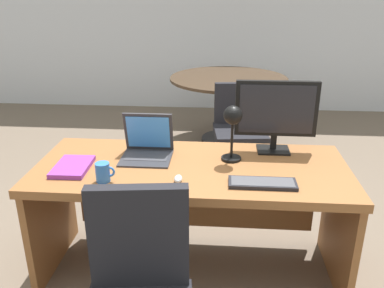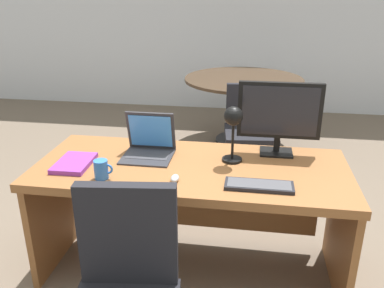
{
  "view_description": "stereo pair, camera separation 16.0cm",
  "coord_description": "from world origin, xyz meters",
  "px_view_note": "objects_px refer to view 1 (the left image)",
  "views": [
    {
      "loc": [
        0.17,
        -2.14,
        1.72
      ],
      "look_at": [
        0.0,
        0.04,
        0.85
      ],
      "focal_mm": 37.82,
      "sensor_mm": 36.0,
      "label": 1
    },
    {
      "loc": [
        0.33,
        -2.12,
        1.72
      ],
      "look_at": [
        0.0,
        0.04,
        0.85
      ],
      "focal_mm": 37.82,
      "sensor_mm": 36.0,
      "label": 2
    }
  ],
  "objects_px": {
    "desk": "(192,190)",
    "meeting_table": "(228,93)",
    "coffee_mug": "(103,172)",
    "meeting_chair_near": "(239,140)",
    "mouse": "(178,179)",
    "book": "(73,167)",
    "desk_lamp": "(233,122)",
    "monitor": "(276,111)",
    "keyboard": "(262,183)",
    "laptop": "(148,143)"
  },
  "relations": [
    {
      "from": "book",
      "to": "laptop",
      "type": "bearing_deg",
      "value": 30.95
    },
    {
      "from": "desk",
      "to": "meeting_chair_near",
      "type": "relative_size",
      "value": 2.12
    },
    {
      "from": "keyboard",
      "to": "meeting_table",
      "type": "relative_size",
      "value": 0.27
    },
    {
      "from": "mouse",
      "to": "book",
      "type": "height_order",
      "value": "mouse"
    },
    {
      "from": "coffee_mug",
      "to": "meeting_chair_near",
      "type": "height_order",
      "value": "meeting_chair_near"
    },
    {
      "from": "desk",
      "to": "keyboard",
      "type": "distance_m",
      "value": 0.51
    },
    {
      "from": "mouse",
      "to": "desk_lamp",
      "type": "bearing_deg",
      "value": 45.69
    },
    {
      "from": "desk",
      "to": "mouse",
      "type": "bearing_deg",
      "value": -102.11
    },
    {
      "from": "mouse",
      "to": "desk_lamp",
      "type": "height_order",
      "value": "desk_lamp"
    },
    {
      "from": "mouse",
      "to": "meeting_table",
      "type": "height_order",
      "value": "mouse"
    },
    {
      "from": "monitor",
      "to": "meeting_table",
      "type": "height_order",
      "value": "monitor"
    },
    {
      "from": "coffee_mug",
      "to": "keyboard",
      "type": "bearing_deg",
      "value": 1.55
    },
    {
      "from": "desk",
      "to": "desk_lamp",
      "type": "height_order",
      "value": "desk_lamp"
    },
    {
      "from": "laptop",
      "to": "keyboard",
      "type": "bearing_deg",
      "value": -27.63
    },
    {
      "from": "monitor",
      "to": "laptop",
      "type": "height_order",
      "value": "monitor"
    },
    {
      "from": "desk_lamp",
      "to": "book",
      "type": "relative_size",
      "value": 1.2
    },
    {
      "from": "monitor",
      "to": "desk_lamp",
      "type": "height_order",
      "value": "monitor"
    },
    {
      "from": "keyboard",
      "to": "coffee_mug",
      "type": "bearing_deg",
      "value": -178.45
    },
    {
      "from": "desk",
      "to": "monitor",
      "type": "xyz_separation_m",
      "value": [
        0.5,
        0.22,
        0.44
      ]
    },
    {
      "from": "laptop",
      "to": "desk",
      "type": "bearing_deg",
      "value": -18.66
    },
    {
      "from": "mouse",
      "to": "book",
      "type": "bearing_deg",
      "value": 169.69
    },
    {
      "from": "laptop",
      "to": "book",
      "type": "relative_size",
      "value": 1.05
    },
    {
      "from": "laptop",
      "to": "book",
      "type": "xyz_separation_m",
      "value": [
        -0.39,
        -0.24,
        -0.07
      ]
    },
    {
      "from": "desk_lamp",
      "to": "book",
      "type": "distance_m",
      "value": 0.95
    },
    {
      "from": "desk",
      "to": "mouse",
      "type": "distance_m",
      "value": 0.33
    },
    {
      "from": "laptop",
      "to": "coffee_mug",
      "type": "relative_size",
      "value": 2.84
    },
    {
      "from": "keyboard",
      "to": "desk",
      "type": "bearing_deg",
      "value": 146.72
    },
    {
      "from": "meeting_table",
      "to": "meeting_chair_near",
      "type": "distance_m",
      "value": 0.92
    },
    {
      "from": "laptop",
      "to": "book",
      "type": "height_order",
      "value": "laptop"
    },
    {
      "from": "monitor",
      "to": "meeting_chair_near",
      "type": "relative_size",
      "value": 0.58
    },
    {
      "from": "keyboard",
      "to": "meeting_table",
      "type": "height_order",
      "value": "meeting_table"
    },
    {
      "from": "desk",
      "to": "meeting_table",
      "type": "relative_size",
      "value": 1.4
    },
    {
      "from": "laptop",
      "to": "keyboard",
      "type": "xyz_separation_m",
      "value": [
        0.67,
        -0.35,
        -0.07
      ]
    },
    {
      "from": "mouse",
      "to": "meeting_chair_near",
      "type": "height_order",
      "value": "meeting_chair_near"
    },
    {
      "from": "book",
      "to": "meeting_chair_near",
      "type": "height_order",
      "value": "meeting_chair_near"
    },
    {
      "from": "laptop",
      "to": "coffee_mug",
      "type": "height_order",
      "value": "laptop"
    },
    {
      "from": "desk",
      "to": "book",
      "type": "relative_size",
      "value": 6.35
    },
    {
      "from": "monitor",
      "to": "desk_lamp",
      "type": "bearing_deg",
      "value": -145.77
    },
    {
      "from": "desk",
      "to": "book",
      "type": "height_order",
      "value": "book"
    },
    {
      "from": "monitor",
      "to": "keyboard",
      "type": "height_order",
      "value": "monitor"
    },
    {
      "from": "desk",
      "to": "meeting_table",
      "type": "distance_m",
      "value": 2.27
    },
    {
      "from": "coffee_mug",
      "to": "book",
      "type": "bearing_deg",
      "value": 147.95
    },
    {
      "from": "mouse",
      "to": "coffee_mug",
      "type": "distance_m",
      "value": 0.4
    },
    {
      "from": "monitor",
      "to": "book",
      "type": "bearing_deg",
      "value": -162.86
    },
    {
      "from": "laptop",
      "to": "book",
      "type": "distance_m",
      "value": 0.46
    },
    {
      "from": "mouse",
      "to": "coffee_mug",
      "type": "bearing_deg",
      "value": -176.26
    },
    {
      "from": "mouse",
      "to": "meeting_chair_near",
      "type": "relative_size",
      "value": 0.09
    },
    {
      "from": "keyboard",
      "to": "book",
      "type": "relative_size",
      "value": 1.24
    },
    {
      "from": "desk",
      "to": "keyboard",
      "type": "bearing_deg",
      "value": -33.28
    },
    {
      "from": "monitor",
      "to": "meeting_chair_near",
      "type": "distance_m",
      "value": 1.32
    }
  ]
}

